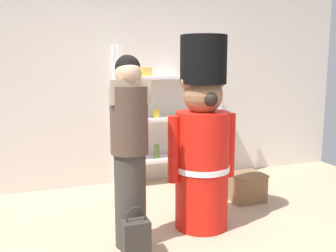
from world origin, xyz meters
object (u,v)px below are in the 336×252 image
Objects in this scene: teddy_bear_guard at (202,141)px; display_crate at (246,187)px; merchandise_shelf at (168,117)px; shopping_bag at (136,238)px; person_shopper at (130,148)px.

teddy_bear_guard is 1.12m from display_crate.
merchandise_shelf reaches higher than display_crate.
shopping_bag reaches higher than display_crate.
merchandise_shelf is at bearing 62.82° from shopping_bag.
shopping_bag is at bearing -151.59° from display_crate.
teddy_bear_guard is at bearing 11.37° from person_shopper.
teddy_bear_guard is 1.11× the size of person_shopper.
teddy_bear_guard reaches higher than shopping_bag.
shopping_bag is (-0.01, -0.20, -0.69)m from person_shopper.
merchandise_shelf is at bearing 121.28° from display_crate.
person_shopper is at bearing 87.31° from shopping_bag.
teddy_bear_guard is 4.82× the size of display_crate.
merchandise_shelf is 0.98× the size of teddy_bear_guard.
teddy_bear_guard is 1.05m from shopping_bag.
shopping_bag is (-0.73, -0.35, -0.67)m from teddy_bear_guard.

